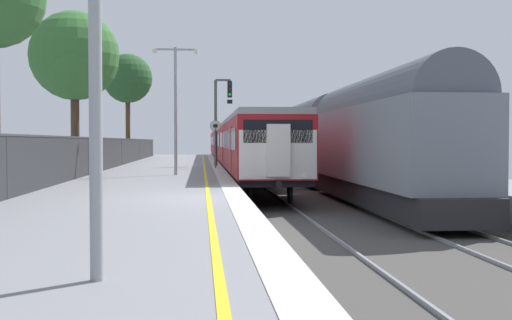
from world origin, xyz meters
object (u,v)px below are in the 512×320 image
speed_limit_sign (215,138)px  background_tree_right (128,81)px  signal_gantry (220,112)px  commuter_train_at_platform (233,144)px  platform_lamp_mid (176,100)px  background_tree_left (75,59)px  freight_train_adjacent_track (310,138)px

speed_limit_sign → background_tree_right: bearing=109.6°
signal_gantry → background_tree_right: (-7.25, 15.57, 3.30)m
commuter_train_at_platform → speed_limit_sign: 17.06m
commuter_train_at_platform → platform_lamp_mid: (-3.74, -23.62, 2.04)m
speed_limit_sign → background_tree_left: 8.51m
speed_limit_sign → background_tree_right: (-6.89, 19.32, 4.89)m
speed_limit_sign → platform_lamp_mid: 7.11m
platform_lamp_mid → background_tree_right: (-4.99, 25.99, 3.26)m
signal_gantry → platform_lamp_mid: (-2.26, -10.41, 0.04)m
signal_gantry → background_tree_left: size_ratio=0.67×
background_tree_left → background_tree_right: bearing=90.1°
freight_train_adjacent_track → background_tree_right: 20.68m
freight_train_adjacent_track → platform_lamp_mid: size_ratio=8.28×
speed_limit_sign → background_tree_left: background_tree_left is taller
commuter_train_at_platform → platform_lamp_mid: platform_lamp_mid is taller
speed_limit_sign → platform_lamp_mid: platform_lamp_mid is taller
freight_train_adjacent_track → signal_gantry: 5.72m
platform_lamp_mid → signal_gantry: bearing=77.8°
speed_limit_sign → background_tree_right: 21.09m
signal_gantry → background_tree_right: 17.50m
background_tree_left → background_tree_right: 22.67m
platform_lamp_mid → background_tree_left: (-4.97, 3.35, 2.15)m
platform_lamp_mid → background_tree_left: 6.36m
freight_train_adjacent_track → background_tree_left: bearing=-150.8°
speed_limit_sign → platform_lamp_mid: size_ratio=0.47×
commuter_train_at_platform → speed_limit_sign: commuter_train_at_platform is taller
background_tree_left → commuter_train_at_platform: bearing=66.8°
background_tree_left → background_tree_right: (-0.03, 22.64, 1.11)m
background_tree_left → speed_limit_sign: bearing=25.8°
platform_lamp_mid → background_tree_left: bearing=146.0°
signal_gantry → freight_train_adjacent_track: bearing=0.4°
commuter_train_at_platform → speed_limit_sign: bearing=-96.2°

